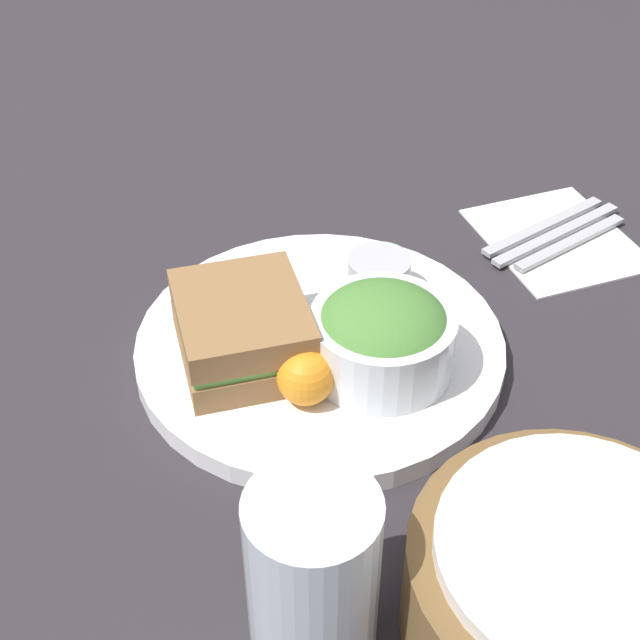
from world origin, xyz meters
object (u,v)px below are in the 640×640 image
(sandwich, at_px, (243,331))
(bread_basket, at_px, (572,590))
(spoon, at_px, (570,242))
(plate, at_px, (320,346))
(knife, at_px, (557,234))
(salad_bowl, at_px, (383,335))
(fork, at_px, (544,226))
(drink_glass, at_px, (313,574))
(dressing_cup, at_px, (379,277))

(sandwich, distance_m, bread_basket, 0.32)
(sandwich, xyz_separation_m, spoon, (-0.36, -0.07, -0.04))
(plate, relative_size, knife, 1.81)
(salad_bowl, xyz_separation_m, fork, (-0.25, -0.15, -0.05))
(drink_glass, relative_size, spoon, 0.86)
(fork, bearing_deg, dressing_cup, 179.97)
(sandwich, bearing_deg, spoon, -169.31)
(bread_basket, height_order, knife, bread_basket)
(salad_bowl, bearing_deg, drink_glass, 56.73)
(sandwich, relative_size, dressing_cup, 2.23)
(drink_glass, xyz_separation_m, spoon, (-0.39, -0.31, -0.06))
(fork, bearing_deg, drink_glass, -153.33)
(spoon, bearing_deg, drink_glass, -157.04)
(dressing_cup, height_order, knife, dressing_cup)
(sandwich, bearing_deg, dressing_cup, -163.22)
(sandwich, relative_size, knife, 0.72)
(sandwich, height_order, dressing_cup, sandwich)
(plate, height_order, salad_bowl, salad_bowl)
(salad_bowl, relative_size, drink_glass, 0.92)
(plate, bearing_deg, knife, -163.87)
(spoon, bearing_deg, salad_bowl, -171.79)
(salad_bowl, height_order, knife, salad_bowl)
(salad_bowl, bearing_deg, sandwich, -25.39)
(bread_basket, bearing_deg, plate, -79.60)
(dressing_cup, height_order, bread_basket, bread_basket)
(salad_bowl, bearing_deg, plate, -55.43)
(drink_glass, bearing_deg, dressing_cup, -119.87)
(dressing_cup, bearing_deg, sandwich, 16.78)
(dressing_cup, height_order, fork, dressing_cup)
(plate, distance_m, sandwich, 0.08)
(drink_glass, height_order, bread_basket, drink_glass)
(sandwich, height_order, fork, sandwich)
(sandwich, relative_size, salad_bowl, 1.07)
(sandwich, relative_size, spoon, 0.85)
(fork, relative_size, knife, 0.95)
(drink_glass, bearing_deg, fork, -137.20)
(bread_basket, bearing_deg, dressing_cup, -92.59)
(salad_bowl, bearing_deg, dressing_cup, -111.50)
(sandwich, bearing_deg, salad_bowl, 154.61)
(dressing_cup, distance_m, spoon, 0.22)
(plate, height_order, knife, plate)
(sandwich, distance_m, spoon, 0.37)
(dressing_cup, distance_m, knife, 0.22)
(bread_basket, relative_size, knife, 1.19)
(sandwich, xyz_separation_m, bread_basket, (-0.12, 0.30, -0.01))
(salad_bowl, height_order, dressing_cup, salad_bowl)
(dressing_cup, relative_size, bread_basket, 0.27)
(sandwich, bearing_deg, plate, -178.13)
(sandwich, xyz_separation_m, dressing_cup, (-0.14, -0.04, -0.01))
(bread_basket, relative_size, spoon, 1.39)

